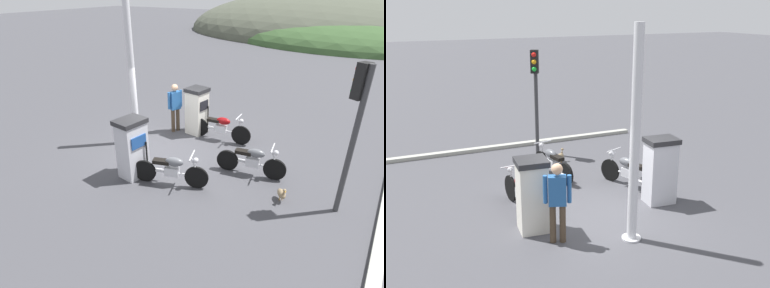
% 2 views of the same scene
% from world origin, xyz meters
% --- Properties ---
extents(ground_plane, '(120.00, 120.00, 0.00)m').
position_xyz_m(ground_plane, '(0.00, 0.00, 0.00)').
color(ground_plane, '#424247').
extents(fuel_pump_near, '(0.71, 0.83, 1.65)m').
position_xyz_m(fuel_pump_near, '(-0.07, -1.66, 0.84)').
color(fuel_pump_near, silver).
rests_on(fuel_pump_near, ground).
extents(fuel_pump_far, '(0.75, 0.74, 1.62)m').
position_xyz_m(fuel_pump_far, '(-0.07, 1.66, 0.82)').
color(fuel_pump_far, silver).
rests_on(fuel_pump_far, ground).
extents(motorcycle_near_pump, '(1.93, 0.81, 0.95)m').
position_xyz_m(motorcycle_near_pump, '(1.06, -1.50, 0.47)').
color(motorcycle_near_pump, black).
rests_on(motorcycle_near_pump, ground).
extents(motorcycle_far_pump, '(2.15, 0.56, 0.96)m').
position_xyz_m(motorcycle_far_pump, '(0.91, 1.56, 0.47)').
color(motorcycle_far_pump, black).
rests_on(motorcycle_far_pump, ground).
extents(motorcycle_extra, '(1.90, 0.56, 0.94)m').
position_xyz_m(motorcycle_extra, '(2.63, 0.06, 0.45)').
color(motorcycle_extra, black).
rests_on(motorcycle_extra, ground).
extents(attendant_person, '(0.32, 0.56, 1.71)m').
position_xyz_m(attendant_person, '(-0.80, 1.38, 0.99)').
color(attendant_person, '#473828').
rests_on(attendant_person, ground).
extents(wandering_duck, '(0.34, 0.39, 0.43)m').
position_xyz_m(wandering_duck, '(3.71, -0.66, 0.20)').
color(wandering_duck, '#847051').
rests_on(wandering_duck, ground).
extents(roadside_traffic_light, '(0.39, 0.31, 3.39)m').
position_xyz_m(roadside_traffic_light, '(4.84, -0.33, 2.33)').
color(roadside_traffic_light, '#38383A').
rests_on(roadside_traffic_light, ground).
extents(canopy_support_pole, '(0.40, 0.40, 4.39)m').
position_xyz_m(canopy_support_pole, '(-1.36, -0.04, 2.12)').
color(canopy_support_pole, silver).
rests_on(canopy_support_pole, ground).
extents(road_edge_kerb, '(0.49, 8.74, 0.12)m').
position_xyz_m(road_edge_kerb, '(5.90, 0.00, 0.06)').
color(road_edge_kerb, '#9E9E93').
rests_on(road_edge_kerb, ground).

